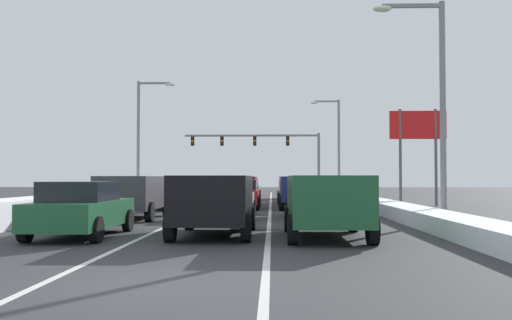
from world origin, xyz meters
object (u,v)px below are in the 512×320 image
suv_charcoal_left_lane_second (135,193)px  roadside_sign_right (418,135)px  suv_black_center_lane_nearest (215,199)px  suv_tan_left_lane_fifth (203,186)px  suv_green_right_lane_nearest (326,200)px  sedan_green_left_lane_nearest (81,209)px  suv_navy_right_lane_third (300,189)px  traffic_light_gantry (267,146)px  sedan_silver_center_lane_second (230,199)px  suv_white_right_lane_fourth (295,187)px  suv_tan_right_lane_fifth (294,185)px  sedan_red_center_lane_third (241,194)px  street_lamp_right_mid (335,138)px  street_lamp_left_mid (144,129)px  street_lamp_right_near (433,89)px  suv_maroon_center_lane_fourth (241,187)px  suv_charcoal_right_lane_second (315,193)px  suv_white_left_lane_fourth (188,187)px  suv_navy_left_lane_third (168,189)px  sedan_gray_center_lane_fifth (247,189)px

suv_charcoal_left_lane_second → roadside_sign_right: roadside_sign_right is taller
suv_black_center_lane_nearest → suv_tan_left_lane_fifth: 26.85m
suv_green_right_lane_nearest → sedan_green_left_lane_nearest: 6.69m
suv_navy_right_lane_third → traffic_light_gantry: size_ratio=0.35×
sedan_silver_center_lane_second → traffic_light_gantry: 36.48m
suv_white_right_lane_fourth → suv_tan_right_lane_fifth: same height
suv_white_right_lane_fourth → sedan_silver_center_lane_second: suv_white_right_lane_fourth is taller
sedan_red_center_lane_third → street_lamp_right_mid: size_ratio=0.52×
street_lamp_left_mid → sedan_green_left_lane_nearest: bearing=-81.2°
suv_tan_right_lane_fifth → street_lamp_right_near: (4.28, -21.81, 3.86)m
suv_maroon_center_lane_fourth → suv_green_right_lane_nearest: bearing=-80.6°
suv_charcoal_right_lane_second → suv_white_left_lane_fourth: 15.04m
suv_navy_left_lane_third → suv_white_left_lane_fourth: same height
sedan_red_center_lane_third → suv_charcoal_left_lane_second: 8.36m
suv_white_right_lane_fourth → suv_black_center_lane_nearest: size_ratio=1.00×
sedan_gray_center_lane_fifth → sedan_green_left_lane_nearest: (-3.34, -27.43, 0.00)m
sedan_red_center_lane_third → suv_tan_left_lane_fifth: suv_tan_left_lane_fifth is taller
suv_charcoal_right_lane_second → suv_black_center_lane_nearest: size_ratio=1.00×
suv_maroon_center_lane_fourth → street_lamp_right_near: bearing=-62.0°
street_lamp_right_mid → suv_charcoal_left_lane_second: bearing=-110.6°
suv_green_right_lane_nearest → sedan_silver_center_lane_second: suv_green_right_lane_nearest is taller
suv_tan_right_lane_fifth → suv_charcoal_left_lane_second: size_ratio=1.00×
suv_white_left_lane_fourth → street_lamp_right_near: bearing=-52.9°
suv_green_right_lane_nearest → street_lamp_left_mid: (-10.38, 24.07, 3.96)m
suv_navy_right_lane_third → street_lamp_right_near: street_lamp_right_near is taller
suv_tan_right_lane_fifth → roadside_sign_right: bearing=-57.4°
suv_tan_right_lane_fifth → suv_navy_right_lane_third: bearing=-91.1°
suv_tan_right_lane_fifth → roadside_sign_right: roadside_sign_right is taller
suv_white_right_lane_fourth → traffic_light_gantry: (-1.89, 23.67, 3.87)m
suv_navy_right_lane_third → suv_white_right_lane_fourth: bearing=90.1°
suv_charcoal_right_lane_second → roadside_sign_right: roadside_sign_right is taller
roadside_sign_right → suv_charcoal_right_lane_second: bearing=-123.7°
suv_charcoal_right_lane_second → suv_maroon_center_lane_fourth: bearing=105.4°
sedan_gray_center_lane_fifth → roadside_sign_right: size_ratio=0.82×
suv_navy_left_lane_third → roadside_sign_right: bearing=12.5°
sedan_silver_center_lane_second → suv_maroon_center_lane_fourth: bearing=91.2°
sedan_red_center_lane_third → suv_tan_left_lane_fifth: 13.27m
street_lamp_right_near → roadside_sign_right: (2.33, 11.47, -0.86)m
suv_tan_right_lane_fifth → sedan_silver_center_lane_second: suv_tan_right_lane_fifth is taller
suv_green_right_lane_nearest → roadside_sign_right: size_ratio=0.89×
suv_white_right_lane_fourth → sedan_gray_center_lane_fifth: size_ratio=1.09×
sedan_red_center_lane_third → suv_green_right_lane_nearest: bearing=-77.9°
suv_maroon_center_lane_fourth → sedan_gray_center_lane_fifth: bearing=89.2°
suv_white_left_lane_fourth → street_lamp_left_mid: bearing=136.8°
street_lamp_right_near → traffic_light_gantry: bearing=99.6°
suv_maroon_center_lane_fourth → suv_navy_left_lane_third: 7.33m
street_lamp_right_near → street_lamp_left_mid: (-14.87, 18.29, 0.09)m
suv_white_right_lane_fourth → sedan_red_center_lane_third: size_ratio=1.09×
sedan_green_left_lane_nearest → suv_navy_left_lane_third: (-0.20, 14.14, 0.25)m
suv_green_right_lane_nearest → sedan_red_center_lane_third: suv_green_right_lane_nearest is taller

